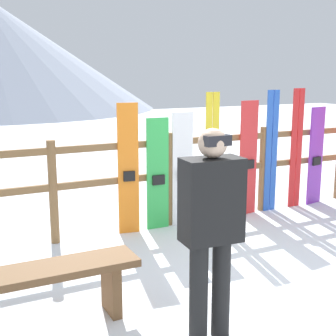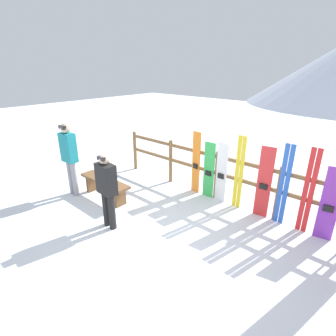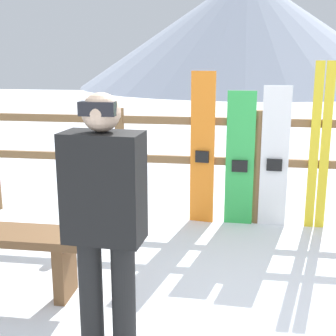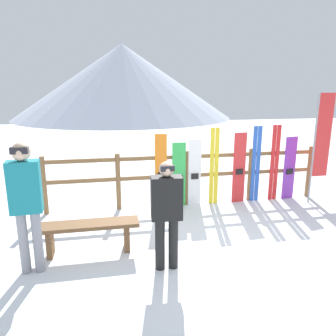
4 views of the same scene
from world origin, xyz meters
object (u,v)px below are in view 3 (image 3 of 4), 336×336
(snowboard_orange, at_px, (202,149))
(ski_pair_yellow, at_px, (320,147))
(snowboard_white, at_px, (275,158))
(snowboard_green, at_px, (240,159))
(person_black, at_px, (105,215))

(snowboard_orange, relative_size, ski_pair_yellow, 0.94)
(snowboard_white, bearing_deg, snowboard_green, -179.99)
(snowboard_orange, height_order, ski_pair_yellow, ski_pair_yellow)
(snowboard_green, bearing_deg, ski_pair_yellow, 0.26)
(person_black, distance_m, snowboard_orange, 2.46)
(person_black, bearing_deg, snowboard_white, 66.12)
(snowboard_orange, xyz_separation_m, snowboard_green, (0.39, -0.00, -0.10))
(ski_pair_yellow, bearing_deg, snowboard_orange, -179.84)
(snowboard_orange, xyz_separation_m, snowboard_white, (0.74, -0.00, -0.07))
(person_black, xyz_separation_m, snowboard_orange, (0.34, 2.43, -0.11))
(snowboard_green, xyz_separation_m, snowboard_white, (0.35, 0.00, 0.03))
(snowboard_green, xyz_separation_m, ski_pair_yellow, (0.78, 0.00, 0.15))
(person_black, xyz_separation_m, ski_pair_yellow, (1.51, 2.44, -0.06))
(person_black, relative_size, ski_pair_yellow, 0.92)
(person_black, bearing_deg, ski_pair_yellow, 58.17)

